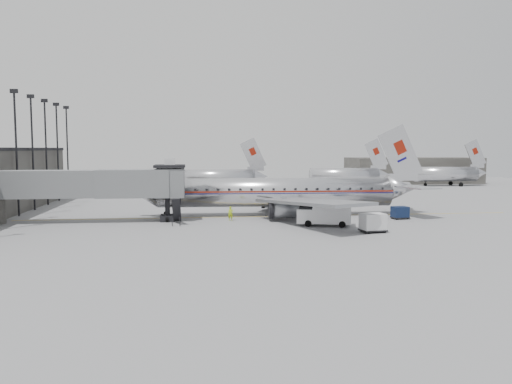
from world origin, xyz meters
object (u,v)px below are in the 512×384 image
service_van (325,213)px  airliner (281,192)px  baggage_cart_navy (400,212)px  ramp_worker (231,214)px  baggage_cart_white (373,222)px

service_van → airliner: bearing=127.4°
baggage_cart_navy → ramp_worker: ramp_worker is taller
airliner → baggage_cart_navy: size_ratio=17.55×
airliner → baggage_cart_white: 15.14m
service_van → baggage_cart_white: bearing=-33.9°
ramp_worker → baggage_cart_navy: bearing=-1.9°
airliner → ramp_worker: airliner is taller
airliner → baggage_cart_white: size_ratio=13.78×
airliner → ramp_worker: (-6.44, -3.88, -2.02)m
service_van → baggage_cart_white: service_van is taller
baggage_cart_navy → service_van: bearing=-166.1°
service_van → baggage_cart_navy: 10.77m
baggage_cart_navy → baggage_cart_white: (-6.36, -8.49, 0.21)m
baggage_cart_navy → baggage_cart_white: size_ratio=0.78×
baggage_cart_white → ramp_worker: bearing=136.2°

